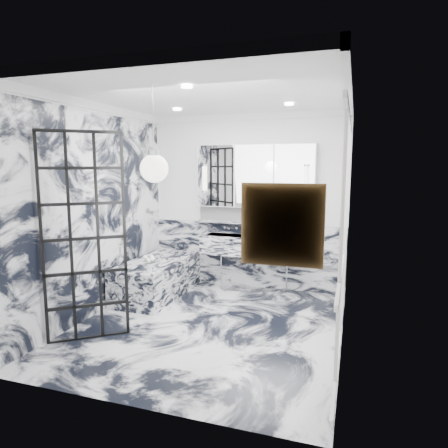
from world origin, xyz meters
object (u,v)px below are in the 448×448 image
(bathtub, at_px, (158,277))
(mirror_cabinet, at_px, (255,176))
(crittall_door, at_px, (85,239))
(trough_sink, at_px, (251,246))

(bathtub, bearing_deg, mirror_cabinet, 32.06)
(mirror_cabinet, bearing_deg, crittall_door, -118.21)
(crittall_door, distance_m, trough_sink, 2.73)
(crittall_door, height_order, trough_sink, crittall_door)
(mirror_cabinet, distance_m, bathtub, 2.20)
(crittall_door, relative_size, trough_sink, 1.47)
(crittall_door, bearing_deg, trough_sink, 22.12)
(crittall_door, xyz_separation_m, bathtub, (0.02, 1.67, -0.90))
(crittall_door, relative_size, mirror_cabinet, 1.24)
(trough_sink, xyz_separation_m, bathtub, (-1.33, -0.66, -0.45))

